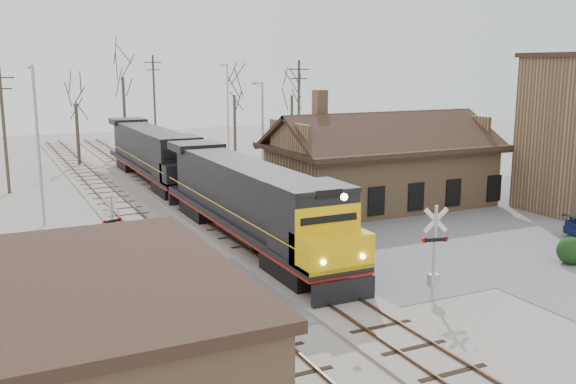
% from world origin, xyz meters
% --- Properties ---
extents(ground, '(140.00, 140.00, 0.00)m').
position_xyz_m(ground, '(0.00, 0.00, 0.00)').
color(ground, '#A19C91').
rests_on(ground, ground).
extents(road, '(60.00, 9.00, 0.03)m').
position_xyz_m(road, '(0.00, 0.00, 0.01)').
color(road, slate).
rests_on(road, ground).
extents(parking_lot, '(22.00, 26.00, 0.03)m').
position_xyz_m(parking_lot, '(18.00, 4.00, 0.02)').
color(parking_lot, slate).
rests_on(parking_lot, ground).
extents(track_main, '(3.40, 90.00, 0.24)m').
position_xyz_m(track_main, '(0.00, 15.00, 0.07)').
color(track_main, '#A19C91').
rests_on(track_main, ground).
extents(track_siding, '(3.40, 90.00, 0.24)m').
position_xyz_m(track_siding, '(-4.50, 15.00, 0.07)').
color(track_siding, '#A19C91').
rests_on(track_siding, ground).
extents(depot, '(15.20, 9.31, 7.90)m').
position_xyz_m(depot, '(11.99, 12.00, 2.41)').
color(depot, '#9D7951').
rests_on(depot, ground).
extents(signal_tower, '(6.00, 5.40, 10.30)m').
position_xyz_m(signal_tower, '(22.39, 5.00, 5.08)').
color(signal_tower, '#92724A').
rests_on(signal_tower, ground).
extents(locomotive_lead, '(3.07, 20.54, 4.56)m').
position_xyz_m(locomotive_lead, '(0.00, 6.30, 2.40)').
color(locomotive_lead, black).
rests_on(locomotive_lead, ground).
extents(locomotive_trailing, '(3.07, 20.54, 4.32)m').
position_xyz_m(locomotive_trailing, '(0.00, 27.12, 2.40)').
color(locomotive_trailing, black).
rests_on(locomotive_trailing, ground).
extents(crossbuck_near, '(1.13, 0.37, 4.03)m').
position_xyz_m(crossbuck_near, '(3.55, -4.48, 1.89)').
color(crossbuck_near, '#A5A8AD').
rests_on(crossbuck_near, ground).
extents(crossbuck_far, '(0.98, 0.46, 3.59)m').
position_xyz_m(crossbuck_far, '(-7.40, 5.55, 1.72)').
color(crossbuck_far, '#A5A8AD').
rests_on(crossbuck_far, ground).
extents(hedge_a, '(1.36, 1.36, 1.36)m').
position_xyz_m(hedge_a, '(12.74, -3.43, 0.68)').
color(hedge_a, black).
rests_on(hedge_a, ground).
extents(streetlight_a, '(0.25, 2.04, 9.55)m').
position_xyz_m(streetlight_a, '(-9.61, 15.88, 5.32)').
color(streetlight_a, '#A5A8AD').
rests_on(streetlight_a, ground).
extents(streetlight_b, '(0.25, 2.04, 8.23)m').
position_xyz_m(streetlight_b, '(7.47, 22.04, 4.65)').
color(streetlight_b, '#A5A8AD').
rests_on(streetlight_b, ground).
extents(streetlight_c, '(0.25, 2.04, 9.65)m').
position_xyz_m(streetlight_c, '(10.07, 36.72, 5.37)').
color(streetlight_c, '#A5A8AD').
rests_on(streetlight_c, ground).
extents(utility_pole_a, '(2.00, 0.24, 9.41)m').
position_xyz_m(utility_pole_a, '(-11.00, 27.52, 4.93)').
color(utility_pole_a, '#382D23').
rests_on(utility_pole_a, ground).
extents(utility_pole_b, '(2.00, 0.24, 10.57)m').
position_xyz_m(utility_pole_b, '(5.12, 46.45, 5.51)').
color(utility_pole_b, '#382D23').
rests_on(utility_pole_b, ground).
extents(utility_pole_c, '(2.00, 0.24, 9.93)m').
position_xyz_m(utility_pole_c, '(13.32, 27.19, 5.19)').
color(utility_pole_c, '#382D23').
rests_on(utility_pole_c, ground).
extents(tree_b, '(3.94, 3.94, 9.65)m').
position_xyz_m(tree_b, '(-4.25, 39.05, 6.87)').
color(tree_b, '#382D23').
rests_on(tree_b, ground).
extents(tree_c, '(5.47, 5.47, 13.41)m').
position_xyz_m(tree_c, '(1.61, 45.68, 9.56)').
color(tree_c, '#382D23').
rests_on(tree_c, ground).
extents(tree_d, '(4.23, 4.23, 10.36)m').
position_xyz_m(tree_d, '(12.30, 40.52, 7.37)').
color(tree_d, '#382D23').
rests_on(tree_d, ground).
extents(tree_e, '(4.15, 4.15, 10.16)m').
position_xyz_m(tree_e, '(18.82, 39.81, 7.23)').
color(tree_e, '#382D23').
rests_on(tree_e, ground).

